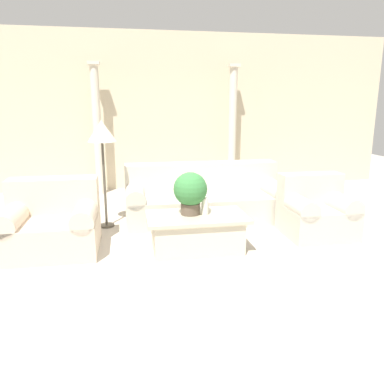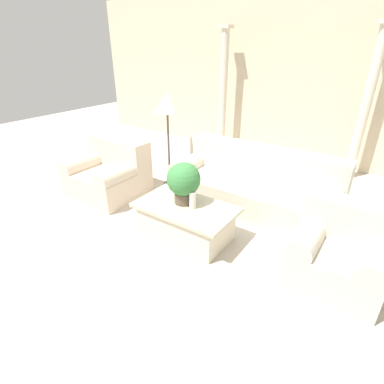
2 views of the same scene
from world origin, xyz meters
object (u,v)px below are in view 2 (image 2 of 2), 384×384
(loveseat, at_px, (110,172))
(coffee_table, at_px, (186,221))
(sofa_long, at_px, (254,185))
(potted_plant, at_px, (184,181))
(armchair, at_px, (339,251))
(floor_lamp, at_px, (167,106))

(loveseat, distance_m, coffee_table, 1.79)
(sofa_long, relative_size, potted_plant, 4.64)
(loveseat, relative_size, armchair, 1.25)
(floor_lamp, height_order, armchair, floor_lamp)
(coffee_table, distance_m, potted_plant, 0.52)
(loveseat, bearing_deg, floor_lamp, 52.12)
(potted_plant, distance_m, armchair, 1.85)
(armchair, bearing_deg, floor_lamp, 163.66)
(sofa_long, relative_size, loveseat, 2.20)
(potted_plant, bearing_deg, coffee_table, -40.02)
(coffee_table, distance_m, floor_lamp, 1.95)
(sofa_long, distance_m, loveseat, 2.31)
(floor_lamp, bearing_deg, loveseat, -127.88)
(floor_lamp, xyz_separation_m, armchair, (2.87, -0.84, -1.00))
(sofa_long, height_order, coffee_table, sofa_long)
(potted_plant, bearing_deg, loveseat, 170.85)
(sofa_long, distance_m, floor_lamp, 1.82)
(sofa_long, xyz_separation_m, armchair, (1.36, -0.98, 0.01))
(loveseat, xyz_separation_m, potted_plant, (1.69, -0.27, 0.39))
(potted_plant, bearing_deg, armchair, 6.77)
(coffee_table, bearing_deg, loveseat, 169.39)
(loveseat, height_order, floor_lamp, floor_lamp)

